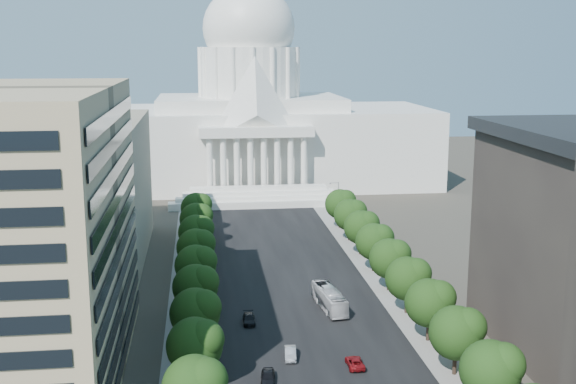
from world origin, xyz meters
name	(u,v)px	position (x,y,z in m)	size (l,w,h in m)	color
road_asphalt	(283,265)	(0.00, 90.00, 0.00)	(30.00, 260.00, 0.01)	black
sidewalk_left	(192,269)	(-19.00, 90.00, 0.00)	(8.00, 260.00, 0.02)	gray
sidewalk_right	(371,262)	(19.00, 90.00, 0.00)	(8.00, 260.00, 0.02)	gray
capitol	(250,124)	(0.00, 184.89, 20.01)	(120.00, 56.00, 73.00)	white
office_block_left_far	(52,192)	(-48.00, 100.00, 15.00)	(38.00, 52.00, 30.00)	gray
tree_l_c	(197,344)	(-17.66, 35.81, 6.45)	(7.79, 7.60, 9.97)	#33261C
tree_l_d	(197,312)	(-17.66, 47.81, 6.45)	(7.79, 7.60, 9.97)	#33261C
tree_l_e	(197,286)	(-17.66, 59.81, 6.45)	(7.79, 7.60, 9.97)	#33261C
tree_l_f	(197,264)	(-17.66, 71.81, 6.45)	(7.79, 7.60, 9.97)	#33261C
tree_l_g	(197,246)	(-17.66, 83.81, 6.45)	(7.79, 7.60, 9.97)	#33261C
tree_l_h	(197,231)	(-17.66, 95.81, 6.45)	(7.79, 7.60, 9.97)	#33261C
tree_l_i	(197,218)	(-17.66, 107.81, 6.45)	(7.79, 7.60, 9.97)	#33261C
tree_l_j	(197,207)	(-17.66, 119.81, 6.45)	(7.79, 7.60, 9.97)	#33261C
tree_r_b	(494,369)	(18.34, 23.81, 6.45)	(7.79, 7.60, 9.97)	#33261C
tree_r_c	(459,331)	(18.34, 35.81, 6.45)	(7.79, 7.60, 9.97)	#33261C
tree_r_d	(432,301)	(18.34, 47.81, 6.45)	(7.79, 7.60, 9.97)	#33261C
tree_r_e	(409,277)	(18.34, 59.81, 6.45)	(7.79, 7.60, 9.97)	#33261C
tree_r_f	(391,257)	(18.34, 71.81, 6.45)	(7.79, 7.60, 9.97)	#33261C
tree_r_g	(376,241)	(18.34, 83.81, 6.45)	(7.79, 7.60, 9.97)	#33261C
tree_r_h	(363,226)	(18.34, 95.81, 6.45)	(7.79, 7.60, 9.97)	#33261C
tree_r_i	(351,214)	(18.34, 107.81, 6.45)	(7.79, 7.60, 9.97)	#33261C
tree_r_j	(341,203)	(18.34, 119.81, 6.45)	(7.79, 7.60, 9.97)	#33261C
streetlight_b	(472,337)	(19.90, 35.00, 5.82)	(2.61, 0.44, 9.00)	gray
streetlight_c	(418,280)	(19.90, 60.00, 5.82)	(2.61, 0.44, 9.00)	gray
streetlight_d	(382,242)	(19.90, 85.00, 5.82)	(2.61, 0.44, 9.00)	gray
streetlight_e	(356,214)	(19.90, 110.00, 5.82)	(2.61, 0.44, 9.00)	gray
streetlight_f	(336,194)	(19.90, 135.00, 5.82)	(2.61, 0.44, 9.00)	gray
car_dark_a	(268,377)	(-8.21, 36.52, 0.82)	(1.93, 4.80, 1.63)	black
car_silver	(290,353)	(-4.17, 43.97, 0.78)	(1.64, 4.71, 1.55)	#B1B3B9
car_red	(355,363)	(4.64, 39.95, 0.68)	(2.25, 4.87, 1.35)	maroon
car_dark_b	(249,319)	(-9.27, 58.48, 0.71)	(1.99, 4.90, 1.42)	black
city_bus	(329,299)	(5.17, 63.60, 1.81)	(3.04, 13.01, 3.62)	silver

